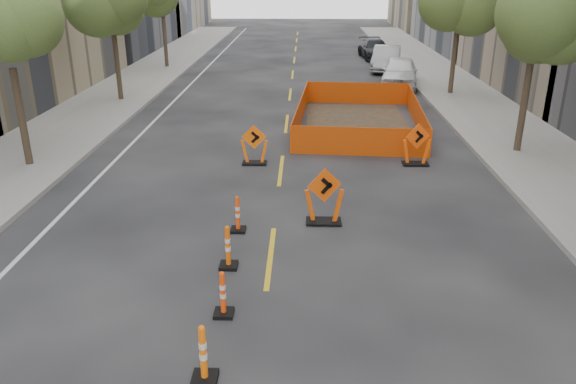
{
  "coord_description": "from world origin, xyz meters",
  "views": [
    {
      "loc": [
        0.74,
        -7.48,
        6.21
      ],
      "look_at": [
        0.37,
        5.3,
        1.1
      ],
      "focal_mm": 35.0,
      "sensor_mm": 36.0,
      "label": 1
    }
  ],
  "objects_px": {
    "channelizer_6": "(238,214)",
    "parked_car_far": "(375,49)",
    "parked_car_mid": "(386,58)",
    "parked_car_near": "(400,72)",
    "channelizer_3": "(203,354)",
    "chevron_sign_left": "(254,145)",
    "chevron_sign_right": "(417,144)",
    "channelizer_4": "(223,294)",
    "channelizer_5": "(228,247)",
    "chevron_sign_center": "(324,196)"
  },
  "relations": [
    {
      "from": "chevron_sign_left",
      "to": "chevron_sign_center",
      "type": "relative_size",
      "value": 0.9
    },
    {
      "from": "chevron_sign_left",
      "to": "parked_car_near",
      "type": "relative_size",
      "value": 0.29
    },
    {
      "from": "channelizer_5",
      "to": "chevron_sign_center",
      "type": "bearing_deg",
      "value": 47.68
    },
    {
      "from": "channelizer_4",
      "to": "parked_car_near",
      "type": "bearing_deg",
      "value": 73.21
    },
    {
      "from": "parked_car_near",
      "to": "parked_car_far",
      "type": "height_order",
      "value": "parked_car_near"
    },
    {
      "from": "parked_car_far",
      "to": "chevron_sign_center",
      "type": "bearing_deg",
      "value": -104.06
    },
    {
      "from": "channelizer_4",
      "to": "parked_car_far",
      "type": "xyz_separation_m",
      "value": [
        6.67,
        33.32,
        0.21
      ]
    },
    {
      "from": "channelizer_5",
      "to": "chevron_sign_left",
      "type": "xyz_separation_m",
      "value": [
        -0.02,
        7.12,
        0.18
      ]
    },
    {
      "from": "chevron_sign_right",
      "to": "parked_car_near",
      "type": "distance_m",
      "value": 13.73
    },
    {
      "from": "channelizer_5",
      "to": "parked_car_far",
      "type": "height_order",
      "value": "parked_car_far"
    },
    {
      "from": "chevron_sign_right",
      "to": "parked_car_mid",
      "type": "relative_size",
      "value": 0.31
    },
    {
      "from": "channelizer_3",
      "to": "chevron_sign_left",
      "type": "relative_size",
      "value": 0.77
    },
    {
      "from": "chevron_sign_right",
      "to": "channelizer_5",
      "type": "bearing_deg",
      "value": -145.47
    },
    {
      "from": "channelizer_6",
      "to": "parked_car_mid",
      "type": "xyz_separation_m",
      "value": [
        6.94,
        24.3,
        0.29
      ]
    },
    {
      "from": "chevron_sign_center",
      "to": "parked_car_far",
      "type": "height_order",
      "value": "chevron_sign_center"
    },
    {
      "from": "channelizer_4",
      "to": "parked_car_mid",
      "type": "bearing_deg",
      "value": 76.34
    },
    {
      "from": "channelizer_3",
      "to": "chevron_sign_right",
      "type": "xyz_separation_m",
      "value": [
        5.36,
        10.89,
        0.2
      ]
    },
    {
      "from": "channelizer_6",
      "to": "parked_car_far",
      "type": "distance_m",
      "value": 30.39
    },
    {
      "from": "chevron_sign_center",
      "to": "parked_car_far",
      "type": "bearing_deg",
      "value": 62.16
    },
    {
      "from": "parked_car_mid",
      "to": "parked_car_near",
      "type": "bearing_deg",
      "value": -78.11
    },
    {
      "from": "chevron_sign_left",
      "to": "channelizer_5",
      "type": "bearing_deg",
      "value": -94.64
    },
    {
      "from": "chevron_sign_center",
      "to": "parked_car_far",
      "type": "xyz_separation_m",
      "value": [
        4.62,
        29.06,
        -0.08
      ]
    },
    {
      "from": "channelizer_3",
      "to": "parked_car_mid",
      "type": "height_order",
      "value": "parked_car_mid"
    },
    {
      "from": "channelizer_4",
      "to": "channelizer_3",
      "type": "bearing_deg",
      "value": -91.74
    },
    {
      "from": "channelizer_4",
      "to": "parked_car_far",
      "type": "bearing_deg",
      "value": 78.68
    },
    {
      "from": "channelizer_5",
      "to": "chevron_sign_right",
      "type": "height_order",
      "value": "chevron_sign_right"
    },
    {
      "from": "parked_car_mid",
      "to": "parked_car_far",
      "type": "distance_m",
      "value": 5.31
    },
    {
      "from": "channelizer_5",
      "to": "parked_car_far",
      "type": "distance_m",
      "value": 32.2
    },
    {
      "from": "chevron_sign_right",
      "to": "parked_car_far",
      "type": "distance_m",
      "value": 24.32
    },
    {
      "from": "chevron_sign_right",
      "to": "parked_car_far",
      "type": "bearing_deg",
      "value": 68.45
    },
    {
      "from": "chevron_sign_left",
      "to": "parked_car_far",
      "type": "distance_m",
      "value": 25.29
    },
    {
      "from": "channelizer_6",
      "to": "chevron_sign_right",
      "type": "height_order",
      "value": "chevron_sign_right"
    },
    {
      "from": "channelizer_5",
      "to": "parked_car_mid",
      "type": "height_order",
      "value": "parked_car_mid"
    },
    {
      "from": "chevron_sign_center",
      "to": "chevron_sign_right",
      "type": "distance_m",
      "value": 5.78
    },
    {
      "from": "channelizer_3",
      "to": "channelizer_4",
      "type": "height_order",
      "value": "channelizer_3"
    },
    {
      "from": "channelizer_3",
      "to": "channelizer_5",
      "type": "relative_size",
      "value": 1.03
    },
    {
      "from": "chevron_sign_left",
      "to": "parked_car_far",
      "type": "relative_size",
      "value": 0.29
    },
    {
      "from": "chevron_sign_right",
      "to": "parked_car_near",
      "type": "bearing_deg",
      "value": 65.22
    },
    {
      "from": "chevron_sign_left",
      "to": "chevron_sign_center",
      "type": "bearing_deg",
      "value": -69.67
    },
    {
      "from": "parked_car_mid",
      "to": "parked_car_far",
      "type": "relative_size",
      "value": 0.99
    },
    {
      "from": "channelizer_3",
      "to": "channelizer_5",
      "type": "xyz_separation_m",
      "value": [
        -0.09,
        3.71,
        -0.02
      ]
    },
    {
      "from": "channelizer_3",
      "to": "channelizer_4",
      "type": "xyz_separation_m",
      "value": [
        0.06,
        1.85,
        -0.05
      ]
    },
    {
      "from": "channelizer_5",
      "to": "parked_car_near",
      "type": "distance_m",
      "value": 21.97
    },
    {
      "from": "channelizer_3",
      "to": "parked_car_near",
      "type": "distance_m",
      "value": 25.49
    },
    {
      "from": "chevron_sign_right",
      "to": "parked_car_mid",
      "type": "height_order",
      "value": "parked_car_mid"
    },
    {
      "from": "channelizer_5",
      "to": "channelizer_6",
      "type": "xyz_separation_m",
      "value": [
        0.01,
        1.85,
        -0.03
      ]
    },
    {
      "from": "parked_car_far",
      "to": "chevron_sign_right",
      "type": "bearing_deg",
      "value": -98.25
    },
    {
      "from": "parked_car_near",
      "to": "chevron_sign_center",
      "type": "bearing_deg",
      "value": -94.33
    },
    {
      "from": "chevron_sign_right",
      "to": "chevron_sign_left",
      "type": "bearing_deg",
      "value": 162.37
    },
    {
      "from": "chevron_sign_left",
      "to": "channelizer_6",
      "type": "bearing_deg",
      "value": -94.5
    }
  ]
}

